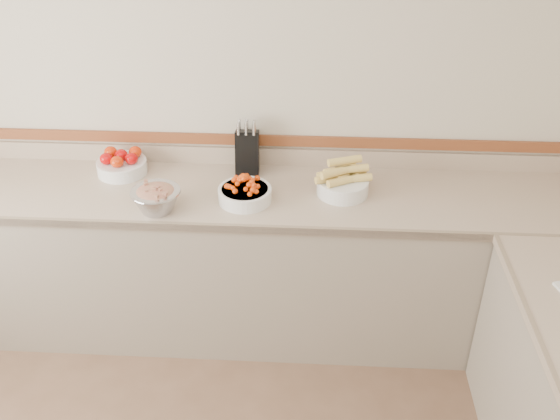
# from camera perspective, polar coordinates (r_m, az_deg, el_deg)

# --- Properties ---
(back_wall) EXTENTS (4.00, 0.00, 4.00)m
(back_wall) POSITION_cam_1_polar(r_m,az_deg,el_deg) (3.38, -5.38, 10.39)
(back_wall) COLOR beige
(back_wall) RESTS_ON ground_plane
(counter_back) EXTENTS (4.00, 0.65, 1.08)m
(counter_back) POSITION_cam_1_polar(r_m,az_deg,el_deg) (3.51, -5.42, -4.56)
(counter_back) COLOR tan
(counter_back) RESTS_ON ground_plane
(knife_block) EXTENTS (0.13, 0.16, 0.31)m
(knife_block) POSITION_cam_1_polar(r_m,az_deg,el_deg) (3.38, -3.01, 5.40)
(knife_block) COLOR black
(knife_block) RESTS_ON counter_back
(tomato_bowl) EXTENTS (0.27, 0.27, 0.13)m
(tomato_bowl) POSITION_cam_1_polar(r_m,az_deg,el_deg) (3.50, -14.28, 4.12)
(tomato_bowl) COLOR white
(tomato_bowl) RESTS_ON counter_back
(cherry_tomato_bowl) EXTENTS (0.27, 0.27, 0.15)m
(cherry_tomato_bowl) POSITION_cam_1_polar(r_m,az_deg,el_deg) (3.15, -3.23, 1.65)
(cherry_tomato_bowl) COLOR white
(cherry_tomato_bowl) RESTS_ON counter_back
(corn_bowl) EXTENTS (0.30, 0.27, 0.20)m
(corn_bowl) POSITION_cam_1_polar(r_m,az_deg,el_deg) (3.21, 5.75, 2.56)
(corn_bowl) COLOR white
(corn_bowl) RESTS_ON counter_back
(rhubarb_bowl) EXTENTS (0.25, 0.25, 0.14)m
(rhubarb_bowl) POSITION_cam_1_polar(r_m,az_deg,el_deg) (3.11, -11.27, 1.09)
(rhubarb_bowl) COLOR #B2B2BA
(rhubarb_bowl) RESTS_ON counter_back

